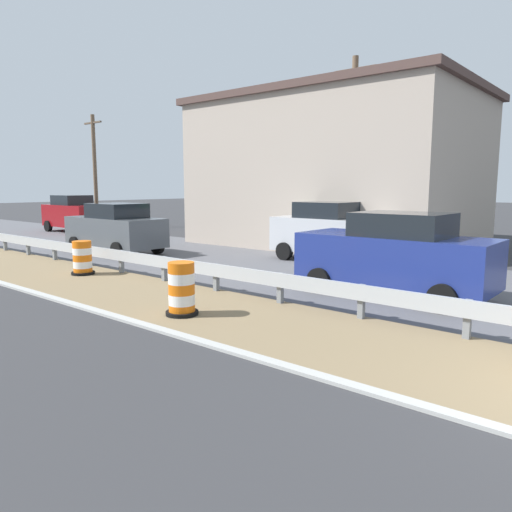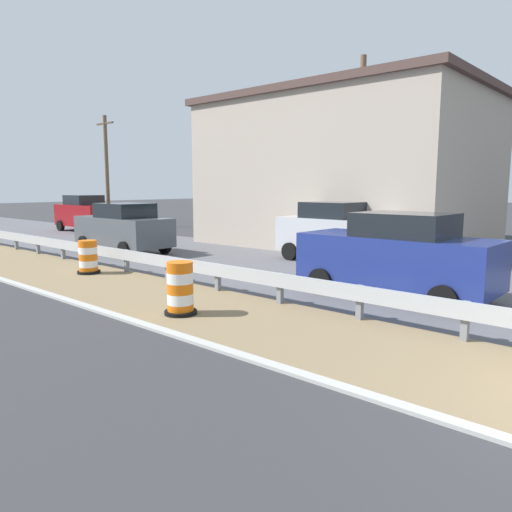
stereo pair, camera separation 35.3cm
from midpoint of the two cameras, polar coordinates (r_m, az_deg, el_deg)
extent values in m
cube|color=slate|center=(9.18, 24.51, -7.02)|extent=(0.12, 0.12, 0.70)
cube|color=slate|center=(9.94, 13.17, -5.35)|extent=(0.12, 0.12, 0.70)
cube|color=slate|center=(11.02, 3.79, -3.81)|extent=(0.12, 0.12, 0.70)
cube|color=slate|center=(12.35, -3.72, -2.50)|extent=(0.12, 0.12, 0.70)
cube|color=slate|center=(13.85, -9.68, -1.42)|extent=(0.12, 0.12, 0.70)
cube|color=slate|center=(15.48, -14.42, -0.55)|extent=(0.12, 0.12, 0.70)
cube|color=slate|center=(17.20, -18.24, 0.15)|extent=(0.12, 0.12, 0.70)
cube|color=slate|center=(18.98, -21.36, 0.72)|extent=(0.12, 0.12, 0.70)
cube|color=slate|center=(20.80, -23.93, 1.19)|extent=(0.12, 0.12, 0.70)
cube|color=slate|center=(22.67, -26.09, 1.59)|extent=(0.12, 0.12, 0.70)
cylinder|color=orange|center=(10.22, -7.91, -6.22)|extent=(0.54, 0.54, 0.22)
cylinder|color=white|center=(10.17, -7.94, -5.01)|extent=(0.54, 0.54, 0.22)
cylinder|color=orange|center=(10.12, -7.96, -3.79)|extent=(0.54, 0.54, 0.22)
cylinder|color=white|center=(10.07, -7.99, -2.55)|extent=(0.54, 0.54, 0.22)
cylinder|color=orange|center=(10.04, -8.01, -1.31)|extent=(0.54, 0.54, 0.22)
cylinder|color=black|center=(10.24, -7.91, -6.60)|extent=(0.68, 0.68, 0.08)
cylinder|color=orange|center=(15.59, -18.54, -1.59)|extent=(0.55, 0.55, 0.20)
cylinder|color=white|center=(15.56, -18.58, -0.85)|extent=(0.55, 0.55, 0.20)
cylinder|color=orange|center=(15.53, -18.61, -0.11)|extent=(0.55, 0.55, 0.20)
cylinder|color=white|center=(15.50, -18.65, 0.64)|extent=(0.55, 0.55, 0.20)
cylinder|color=orange|center=(15.48, -18.68, 1.38)|extent=(0.55, 0.55, 0.20)
cylinder|color=black|center=(15.60, -18.53, -1.81)|extent=(0.69, 0.69, 0.08)
cube|color=#4C5156|center=(20.03, -14.94, 2.88)|extent=(1.85, 4.47, 1.10)
cube|color=black|center=(19.83, -14.75, 5.25)|extent=(1.65, 2.06, 0.56)
cylinder|color=black|center=(20.88, -19.20, 1.39)|extent=(0.22, 0.64, 0.64)
cylinder|color=black|center=(21.81, -15.01, 1.84)|extent=(0.22, 0.64, 0.64)
cylinder|color=black|center=(18.37, -14.73, 0.69)|extent=(0.22, 0.64, 0.64)
cylinder|color=black|center=(19.42, -10.25, 1.23)|extent=(0.22, 0.64, 0.64)
cube|color=silver|center=(17.36, 10.04, 2.44)|extent=(1.89, 4.13, 1.22)
cube|color=black|center=(17.38, 9.66, 5.40)|extent=(1.67, 1.91, 0.56)
cylinder|color=black|center=(17.55, 15.33, 0.33)|extent=(0.23, 0.64, 0.64)
cylinder|color=black|center=(15.96, 12.32, -0.33)|extent=(0.23, 0.64, 0.64)
cylinder|color=black|center=(18.93, 8.03, 1.10)|extent=(0.23, 0.64, 0.64)
cylinder|color=black|center=(17.46, 4.63, 0.56)|extent=(0.23, 0.64, 0.64)
cube|color=navy|center=(12.08, 17.01, -0.46)|extent=(1.87, 4.62, 1.15)
cube|color=black|center=(11.91, 17.98, 3.53)|extent=(1.66, 2.13, 0.56)
cylinder|color=black|center=(12.12, 8.52, -2.93)|extent=(0.23, 0.64, 0.64)
cylinder|color=black|center=(13.65, 12.76, -1.78)|extent=(0.23, 0.64, 0.64)
cylinder|color=black|center=(10.79, 22.14, -4.85)|extent=(0.23, 0.64, 0.64)
cylinder|color=black|center=(12.49, 25.02, -3.29)|extent=(0.23, 0.64, 0.64)
cube|color=maroon|center=(30.21, -19.15, 4.56)|extent=(1.85, 4.33, 1.25)
cube|color=black|center=(30.32, -19.39, 6.28)|extent=(1.64, 2.00, 0.56)
cylinder|color=black|center=(29.47, -16.23, 3.39)|extent=(0.23, 0.64, 0.64)
cylinder|color=black|center=(28.58, -19.29, 3.11)|extent=(0.23, 0.64, 0.64)
cylinder|color=black|center=(31.92, -18.91, 3.62)|extent=(0.23, 0.64, 0.64)
cylinder|color=black|center=(31.10, -21.81, 3.37)|extent=(0.23, 0.64, 0.64)
cube|color=#AD9E8E|center=(22.83, 11.04, 9.41)|extent=(8.43, 11.64, 6.34)
cube|color=#4C3833|center=(23.15, 11.28, 17.65)|extent=(8.77, 12.11, 0.30)
cylinder|color=brown|center=(20.01, 12.75, 11.43)|extent=(0.24, 0.24, 7.66)
cube|color=brown|center=(20.48, 13.07, 20.77)|extent=(0.12, 1.80, 0.10)
cylinder|color=brown|center=(32.79, -16.91, 9.47)|extent=(0.24, 0.24, 7.09)
cube|color=brown|center=(33.02, -17.14, 14.75)|extent=(0.12, 1.80, 0.10)
ellipsoid|color=#1E4C23|center=(19.20, 10.65, 3.47)|extent=(3.02, 3.02, 2.19)
camera|label=1|loc=(0.18, -89.08, 0.13)|focal=33.85mm
camera|label=2|loc=(0.18, 90.92, -0.13)|focal=33.85mm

